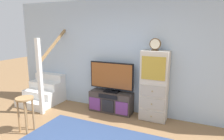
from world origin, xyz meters
name	(u,v)px	position (x,y,z in m)	size (l,w,h in m)	color
back_wall	(127,57)	(0.00, 2.46, 1.35)	(6.40, 0.12, 2.70)	#A8BCD1
media_console	(111,102)	(-0.30, 2.19, 0.25)	(1.06, 0.38, 0.50)	#423833
television	(111,76)	(-0.30, 2.22, 0.89)	(1.10, 0.22, 0.73)	black
side_cabinet	(154,86)	(0.74, 2.20, 0.77)	(0.58, 0.38, 1.55)	beige
desk_clock	(155,44)	(0.72, 2.19, 1.68)	(0.24, 0.08, 0.26)	#4C3823
staircase	(49,88)	(-2.24, 2.20, 0.37)	(1.00, 1.36, 2.20)	white
bar_stool_near	(25,106)	(-1.42, 0.63, 0.52)	(0.34, 0.34, 0.70)	#A37A4C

